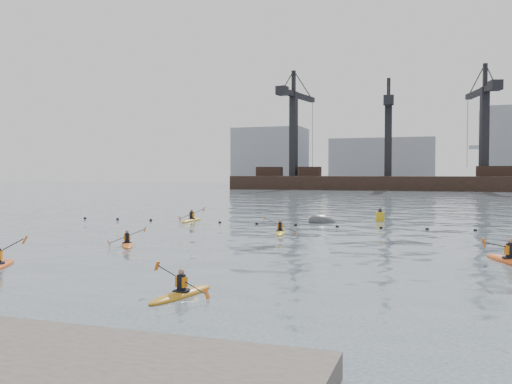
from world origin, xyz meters
TOP-DOWN VIEW (x-y plane):
  - ground at (0.00, 0.00)m, footprint 400.00×400.00m
  - float_line at (-0.50, 22.53)m, footprint 33.24×0.73m
  - barge_pier at (-0.22, 110.00)m, footprint 72.00×19.30m
  - skyline at (2.23, 150.27)m, footprint 141.00×28.00m
  - kayaker_1 at (3.18, -0.40)m, footprint 2.05×3.04m
  - kayaker_2 at (-4.69, 9.15)m, footprint 2.08×2.72m
  - kayaker_3 at (1.29, 17.22)m, footprint 2.11×3.14m
  - kayaker_4 at (13.56, 9.66)m, footprint 2.33×3.65m
  - kayaker_5 at (-7.76, 23.47)m, footprint 2.27×3.29m
  - mooring_buoy at (2.33, 25.40)m, footprint 2.85×2.53m
  - nav_buoy at (6.37, 27.95)m, footprint 0.68×0.68m

SIDE VIEW (x-z plane):
  - ground at x=0.00m, z-range 0.00..0.00m
  - mooring_buoy at x=2.33m, z-range -0.81..0.81m
  - float_line at x=-0.50m, z-range -0.09..0.15m
  - kayaker_2 at x=-4.69m, z-range -0.45..0.63m
  - kayaker_1 at x=3.18m, z-range -0.47..0.65m
  - kayaker_3 at x=1.29m, z-range -0.51..0.70m
  - kayaker_5 at x=-7.76m, z-range -0.53..0.73m
  - kayaker_4 at x=13.56m, z-range -0.48..0.71m
  - nav_buoy at x=6.37m, z-range -0.24..1.00m
  - barge_pier at x=-0.22m, z-range -12.86..16.64m
  - skyline at x=2.23m, z-range -1.75..20.25m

